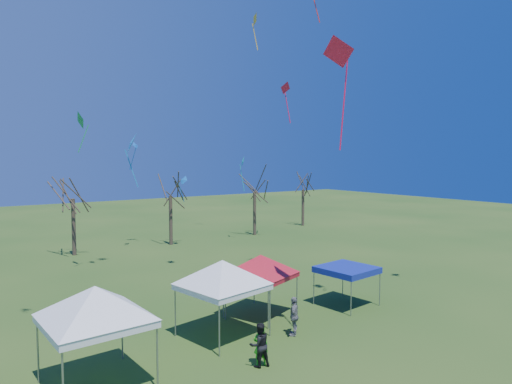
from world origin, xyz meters
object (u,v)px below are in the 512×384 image
(tree_5, at_px, (303,177))
(tent_red, at_px, (261,259))
(tent_white_mid, at_px, (222,265))
(person_green, at_px, (261,345))
(tree_4, at_px, (255,176))
(person_dark, at_px, (259,345))
(tent_white_west, at_px, (95,293))
(person_grey, at_px, (294,316))
(tree_2, at_px, (72,178))
(tree_3, at_px, (170,178))
(tent_blue, at_px, (347,270))

(tree_5, relative_size, tent_red, 1.96)
(tent_white_mid, distance_m, person_green, 4.10)
(tree_4, bearing_deg, person_dark, -124.55)
(tent_white_west, relative_size, person_green, 2.99)
(tent_white_west, distance_m, tent_white_mid, 6.03)
(tent_red, relative_size, person_grey, 2.17)
(person_grey, bearing_deg, tree_2, -123.10)
(tree_3, xyz_separation_m, tree_4, (9.32, -0.04, -0.02))
(tent_white_mid, distance_m, tent_red, 3.24)
(person_grey, bearing_deg, person_green, -14.83)
(tree_2, relative_size, tent_white_mid, 1.85)
(tree_5, xyz_separation_m, person_dark, (-25.28, -26.63, -4.89))
(tree_2, xyz_separation_m, tree_3, (8.40, -0.33, -0.21))
(tree_5, relative_size, tent_white_west, 1.60)
(tree_2, bearing_deg, person_green, -87.92)
(person_green, bearing_deg, tent_blue, -134.78)
(person_green, distance_m, person_grey, 3.33)
(tent_white_west, height_order, person_green, tent_white_west)
(tent_blue, relative_size, person_grey, 1.67)
(tent_red, distance_m, tent_blue, 5.01)
(tent_blue, bearing_deg, tree_5, 53.68)
(tree_5, distance_m, tent_white_mid, 34.19)
(tree_3, xyz_separation_m, tent_blue, (0.48, -21.40, -4.15))
(tree_2, xyz_separation_m, person_grey, (3.85, -23.34, -5.41))
(tent_white_mid, bearing_deg, tree_3, 71.25)
(tree_4, distance_m, tent_blue, 23.48)
(tent_red, bearing_deg, tent_white_west, -163.74)
(person_green, bearing_deg, tree_3, -83.35)
(tree_5, bearing_deg, tent_white_mid, -136.93)
(person_grey, bearing_deg, tent_white_west, -45.22)
(tree_2, height_order, tree_5, tree_2)
(person_dark, bearing_deg, tent_blue, -147.58)
(tent_white_mid, distance_m, person_grey, 3.95)
(person_dark, bearing_deg, tree_3, -96.42)
(tent_white_mid, relative_size, tent_red, 1.16)
(tree_2, distance_m, tent_blue, 23.88)
(tree_2, xyz_separation_m, tent_white_mid, (1.18, -21.60, -3.08))
(person_grey, bearing_deg, tent_white_mid, -75.63)
(tent_white_west, bearing_deg, person_dark, -20.09)
(tent_white_mid, bearing_deg, tent_blue, -1.03)
(tree_3, xyz_separation_m, tent_white_mid, (-7.22, -21.26, -2.87))
(tree_3, distance_m, tent_red, 20.71)
(person_green, bearing_deg, person_dark, 53.61)
(tree_4, distance_m, tent_white_west, 31.92)
(tent_white_west, relative_size, person_grey, 2.65)
(tent_white_mid, bearing_deg, tree_5, 43.07)
(tree_4, xyz_separation_m, tree_5, (8.37, 2.06, -0.33))
(tent_white_mid, bearing_deg, tree_2, 93.13)
(tent_blue, relative_size, person_dark, 1.73)
(tree_2, relative_size, tree_5, 1.10)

